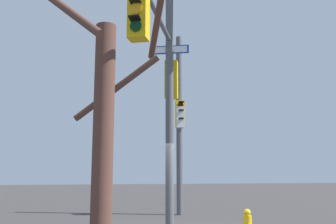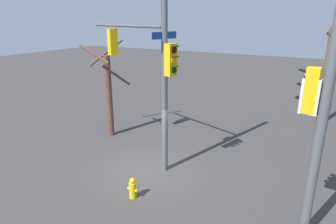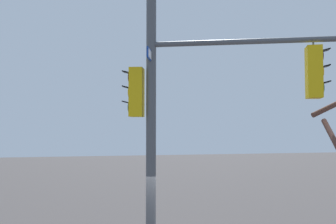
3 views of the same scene
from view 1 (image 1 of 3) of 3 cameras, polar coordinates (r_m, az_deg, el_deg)
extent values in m
cylinder|color=#4C4F54|center=(10.29, 0.23, 5.06)|extent=(0.22, 0.22, 8.58)
cylinder|color=#4C4F54|center=(8.44, -2.65, 16.66)|extent=(4.60, 1.77, 0.12)
cube|color=gold|center=(7.20, -4.59, 15.25)|extent=(0.42, 0.45, 1.10)
cylinder|color=#F2A814|center=(7.06, -5.01, 15.78)|extent=(0.11, 0.21, 0.22)
cube|color=black|center=(7.05, -5.19, 16.92)|extent=(0.23, 0.26, 0.06)
cylinder|color=black|center=(6.92, -5.05, 13.23)|extent=(0.11, 0.21, 0.22)
cube|color=black|center=(6.91, -5.23, 14.38)|extent=(0.23, 0.26, 0.06)
cube|color=gold|center=(10.63, 0.53, 5.02)|extent=(0.40, 0.44, 1.10)
cylinder|color=#2F0403|center=(10.87, 0.64, 6.54)|extent=(0.10, 0.22, 0.22)
cube|color=black|center=(10.98, 0.69, 7.04)|extent=(0.22, 0.25, 0.06)
cylinder|color=#F2A814|center=(10.79, 0.65, 4.80)|extent=(0.10, 0.22, 0.22)
cube|color=black|center=(10.89, 0.69, 5.32)|extent=(0.22, 0.25, 0.06)
cylinder|color=black|center=(10.71, 0.65, 3.04)|extent=(0.10, 0.22, 0.22)
cube|color=black|center=(10.81, 0.70, 3.58)|extent=(0.22, 0.25, 0.06)
cube|color=navy|center=(10.54, 0.23, 9.67)|extent=(0.37, 1.05, 0.24)
cube|color=white|center=(10.53, 0.22, 9.70)|extent=(0.32, 0.95, 0.18)
cylinder|color=#4C4F54|center=(15.42, 1.77, -1.66)|extent=(0.25, 0.25, 7.54)
cube|color=white|center=(15.11, 1.89, -0.85)|extent=(0.45, 0.38, 0.86)
cube|color=gold|center=(15.12, 1.89, -0.32)|extent=(0.31, 0.37, 1.10)
cylinder|color=#2F0403|center=(15.02, 2.00, 1.06)|extent=(0.04, 0.22, 0.22)
cube|color=black|center=(14.97, 2.05, 1.56)|extent=(0.17, 0.21, 0.06)
cylinder|color=#F2A814|center=(14.96, 2.00, -0.22)|extent=(0.04, 0.22, 0.22)
cube|color=black|center=(14.91, 2.05, 0.28)|extent=(0.17, 0.21, 0.06)
cylinder|color=black|center=(14.91, 2.01, -1.51)|extent=(0.04, 0.22, 0.22)
cube|color=black|center=(14.86, 2.06, -1.02)|extent=(0.17, 0.21, 0.06)
sphere|color=yellow|center=(10.65, 12.21, -15.05)|extent=(0.20, 0.20, 0.20)
cylinder|color=yellow|center=(10.82, 11.98, -16.71)|extent=(0.10, 0.09, 0.09)
cylinder|color=brown|center=(5.62, -10.14, -6.38)|extent=(0.32, 0.32, 4.05)
cylinder|color=brown|center=(5.60, -16.22, 15.60)|extent=(1.38, 1.24, 1.33)
cylinder|color=brown|center=(6.47, -8.01, 3.71)|extent=(0.54, 1.48, 1.15)
cylinder|color=brown|center=(6.16, -1.66, 14.08)|extent=(1.69, 0.13, 0.82)
camera|label=2|loc=(18.77, 24.92, 3.93)|focal=30.97mm
camera|label=3|loc=(12.82, -38.40, 0.80)|focal=38.39mm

